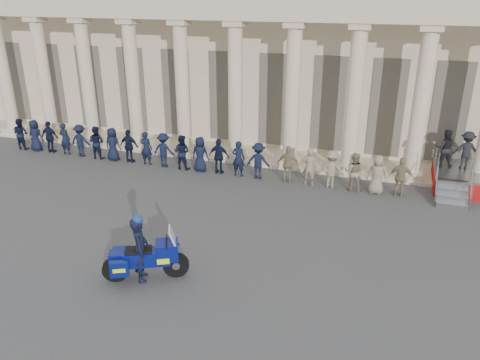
# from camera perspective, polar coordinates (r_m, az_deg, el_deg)

# --- Properties ---
(ground) EXTENTS (90.00, 90.00, 0.00)m
(ground) POSITION_cam_1_polar(r_m,az_deg,el_deg) (14.92, -6.09, -8.03)
(ground) COLOR #3C3C3E
(ground) RESTS_ON ground
(building) EXTENTS (40.00, 12.50, 9.00)m
(building) POSITION_cam_1_polar(r_m,az_deg,el_deg) (27.13, 7.04, 15.75)
(building) COLOR #C5B293
(building) RESTS_ON ground
(officer_rank) EXTENTS (19.05, 0.60, 1.57)m
(officer_rank) POSITION_cam_1_polar(r_m,az_deg,el_deg) (20.93, -6.79, 3.36)
(officer_rank) COLOR black
(officer_rank) RESTS_ON ground
(motorcycle) EXTENTS (2.19, 1.49, 1.53)m
(motorcycle) POSITION_cam_1_polar(r_m,az_deg,el_deg) (13.25, -11.39, -9.28)
(motorcycle) COLOR black
(motorcycle) RESTS_ON ground
(rider) EXTENTS (0.71, 0.82, 1.97)m
(rider) POSITION_cam_1_polar(r_m,az_deg,el_deg) (13.10, -12.07, -8.13)
(rider) COLOR black
(rider) RESTS_ON ground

